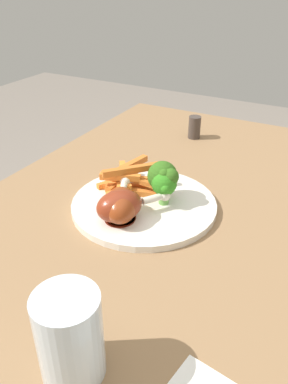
{
  "coord_description": "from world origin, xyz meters",
  "views": [
    {
      "loc": [
        0.52,
        0.22,
        1.08
      ],
      "look_at": [
        0.01,
        -0.05,
        0.74
      ],
      "focal_mm": 36.34,
      "sensor_mm": 36.0,
      "label": 1
    }
  ],
  "objects_px": {
    "dinner_plate": "(144,205)",
    "chicken_drumstick_far": "(121,204)",
    "broccoli_floret_front": "(164,177)",
    "dining_table": "(172,263)",
    "water_glass": "(70,336)",
    "chicken_drumstick_near": "(122,206)",
    "broccoli_floret_middle": "(165,184)",
    "pepper_shaker": "(194,127)",
    "carrot_fries_pile": "(128,180)"
  },
  "relations": [
    {
      "from": "dinner_plate",
      "to": "chicken_drumstick_far",
      "type": "height_order",
      "value": "chicken_drumstick_far"
    },
    {
      "from": "dinner_plate",
      "to": "broccoli_floret_front",
      "type": "bearing_deg",
      "value": 132.49
    },
    {
      "from": "dining_table",
      "to": "chicken_drumstick_far",
      "type": "height_order",
      "value": "chicken_drumstick_far"
    },
    {
      "from": "dinner_plate",
      "to": "water_glass",
      "type": "xyz_separation_m",
      "value": [
        0.32,
        0.09,
        0.05
      ]
    },
    {
      "from": "water_glass",
      "to": "broccoli_floret_front",
      "type": "bearing_deg",
      "value": -169.88
    },
    {
      "from": "chicken_drumstick_near",
      "to": "dinner_plate",
      "type": "bearing_deg",
      "value": 173.97
    },
    {
      "from": "dining_table",
      "to": "dinner_plate",
      "type": "distance_m",
      "value": 0.13
    },
    {
      "from": "broccoli_floret_middle",
      "to": "pepper_shaker",
      "type": "xyz_separation_m",
      "value": [
        -0.33,
        -0.08,
        -0.02
      ]
    },
    {
      "from": "dining_table",
      "to": "chicken_drumstick_near",
      "type": "distance_m",
      "value": 0.18
    },
    {
      "from": "dining_table",
      "to": "water_glass",
      "type": "height_order",
      "value": "water_glass"
    },
    {
      "from": "dinner_plate",
      "to": "water_glass",
      "type": "height_order",
      "value": "water_glass"
    },
    {
      "from": "carrot_fries_pile",
      "to": "pepper_shaker",
      "type": "distance_m",
      "value": 0.32
    },
    {
      "from": "broccoli_floret_middle",
      "to": "chicken_drumstick_far",
      "type": "distance_m",
      "value": 0.09
    },
    {
      "from": "dining_table",
      "to": "chicken_drumstick_near",
      "type": "bearing_deg",
      "value": -38.12
    },
    {
      "from": "carrot_fries_pile",
      "to": "chicken_drumstick_near",
      "type": "distance_m",
      "value": 0.1
    },
    {
      "from": "dinner_plate",
      "to": "dining_table",
      "type": "bearing_deg",
      "value": 103.36
    },
    {
      "from": "dinner_plate",
      "to": "carrot_fries_pile",
      "type": "bearing_deg",
      "value": -119.34
    },
    {
      "from": "dining_table",
      "to": "dinner_plate",
      "type": "height_order",
      "value": "dinner_plate"
    },
    {
      "from": "chicken_drumstick_near",
      "to": "broccoli_floret_middle",
      "type": "bearing_deg",
      "value": 152.87
    },
    {
      "from": "chicken_drumstick_far",
      "to": "water_glass",
      "type": "relative_size",
      "value": 1.26
    },
    {
      "from": "carrot_fries_pile",
      "to": "chicken_drumstick_far",
      "type": "height_order",
      "value": "chicken_drumstick_far"
    },
    {
      "from": "carrot_fries_pile",
      "to": "chicken_drumstick_far",
      "type": "xyz_separation_m",
      "value": [
        0.09,
        0.04,
        0.01
      ]
    },
    {
      "from": "chicken_drumstick_far",
      "to": "pepper_shaker",
      "type": "height_order",
      "value": "chicken_drumstick_far"
    },
    {
      "from": "chicken_drumstick_near",
      "to": "pepper_shaker",
      "type": "bearing_deg",
      "value": -174.77
    },
    {
      "from": "broccoli_floret_front",
      "to": "water_glass",
      "type": "relative_size",
      "value": 0.68
    },
    {
      "from": "broccoli_floret_front",
      "to": "chicken_drumstick_far",
      "type": "height_order",
      "value": "broccoli_floret_front"
    },
    {
      "from": "chicken_drumstick_far",
      "to": "carrot_fries_pile",
      "type": "bearing_deg",
      "value": -157.09
    },
    {
      "from": "chicken_drumstick_far",
      "to": "pepper_shaker",
      "type": "bearing_deg",
      "value": -175.29
    },
    {
      "from": "carrot_fries_pile",
      "to": "chicken_drumstick_near",
      "type": "bearing_deg",
      "value": 24.11
    },
    {
      "from": "chicken_drumstick_near",
      "to": "broccoli_floret_front",
      "type": "bearing_deg",
      "value": 159.6
    },
    {
      "from": "broccoli_floret_front",
      "to": "water_glass",
      "type": "xyz_separation_m",
      "value": [
        0.34,
        0.06,
        -0.0
      ]
    },
    {
      "from": "chicken_drumstick_far",
      "to": "water_glass",
      "type": "distance_m",
      "value": 0.28
    },
    {
      "from": "dining_table",
      "to": "broccoli_floret_front",
      "type": "relative_size",
      "value": 14.52
    },
    {
      "from": "chicken_drumstick_near",
      "to": "water_glass",
      "type": "xyz_separation_m",
      "value": [
        0.25,
        0.09,
        0.01
      ]
    },
    {
      "from": "broccoli_floret_front",
      "to": "chicken_drumstick_near",
      "type": "xyz_separation_m",
      "value": [
        0.09,
        -0.03,
        -0.02
      ]
    },
    {
      "from": "dining_table",
      "to": "broccoli_floret_front",
      "type": "height_order",
      "value": "broccoli_floret_front"
    },
    {
      "from": "dinner_plate",
      "to": "pepper_shaker",
      "type": "distance_m",
      "value": 0.35
    },
    {
      "from": "broccoli_floret_middle",
      "to": "pepper_shaker",
      "type": "distance_m",
      "value": 0.34
    },
    {
      "from": "broccoli_floret_middle",
      "to": "chicken_drumstick_far",
      "type": "relative_size",
      "value": 0.47
    },
    {
      "from": "carrot_fries_pile",
      "to": "chicken_drumstick_near",
      "type": "height_order",
      "value": "chicken_drumstick_near"
    },
    {
      "from": "dinner_plate",
      "to": "chicken_drumstick_near",
      "type": "distance_m",
      "value": 0.07
    },
    {
      "from": "dining_table",
      "to": "chicken_drumstick_near",
      "type": "relative_size",
      "value": 8.17
    },
    {
      "from": "pepper_shaker",
      "to": "chicken_drumstick_far",
      "type": "bearing_deg",
      "value": 4.71
    },
    {
      "from": "carrot_fries_pile",
      "to": "water_glass",
      "type": "height_order",
      "value": "water_glass"
    },
    {
      "from": "broccoli_floret_front",
      "to": "broccoli_floret_middle",
      "type": "height_order",
      "value": "broccoli_floret_front"
    },
    {
      "from": "chicken_drumstick_near",
      "to": "carrot_fries_pile",
      "type": "bearing_deg",
      "value": -155.89
    },
    {
      "from": "carrot_fries_pile",
      "to": "water_glass",
      "type": "relative_size",
      "value": 1.36
    },
    {
      "from": "chicken_drumstick_near",
      "to": "chicken_drumstick_far",
      "type": "relative_size",
      "value": 0.96
    },
    {
      "from": "broccoli_floret_middle",
      "to": "chicken_drumstick_far",
      "type": "xyz_separation_m",
      "value": [
        0.07,
        -0.04,
        -0.01
      ]
    },
    {
      "from": "dining_table",
      "to": "water_glass",
      "type": "xyz_separation_m",
      "value": [
        0.33,
        0.03,
        0.17
      ]
    }
  ]
}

